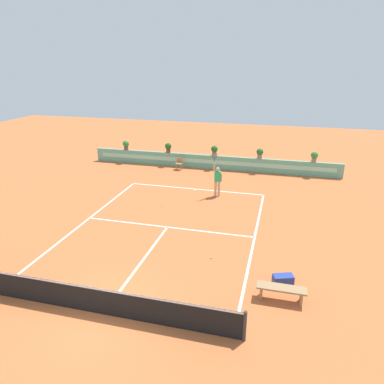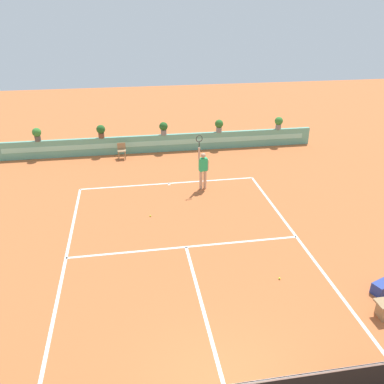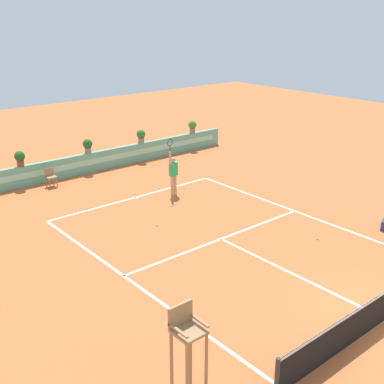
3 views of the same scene
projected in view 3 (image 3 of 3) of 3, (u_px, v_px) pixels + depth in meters
ground_plane at (229, 243)px, 17.47m from camera, size 60.00×60.00×0.00m
court_lines at (215, 236)px, 17.99m from camera, size 8.32×11.94×0.01m
back_wall_barrier at (85, 164)px, 24.78m from camera, size 18.00×0.21×1.00m
umpire_chair at (187, 342)px, 10.11m from camera, size 0.60×0.60×2.14m
ball_kid_chair at (51, 176)px, 22.95m from camera, size 0.44×0.44×0.85m
tennis_player at (173, 172)px, 21.65m from camera, size 0.61×0.28×2.58m
tennis_ball_near_baseline at (317, 239)px, 17.69m from camera, size 0.07×0.07×0.07m
tennis_ball_mid_court at (157, 225)px, 18.82m from camera, size 0.07×0.07×0.07m
potted_plant_right at (141, 135)px, 26.54m from camera, size 0.48×0.48×0.72m
potted_plant_centre at (88, 145)px, 24.61m from camera, size 0.48×0.48×0.72m
potted_plant_far_right at (192, 126)px, 28.71m from camera, size 0.48×0.48×0.72m
potted_plant_left at (20, 158)px, 22.52m from camera, size 0.48×0.48×0.72m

